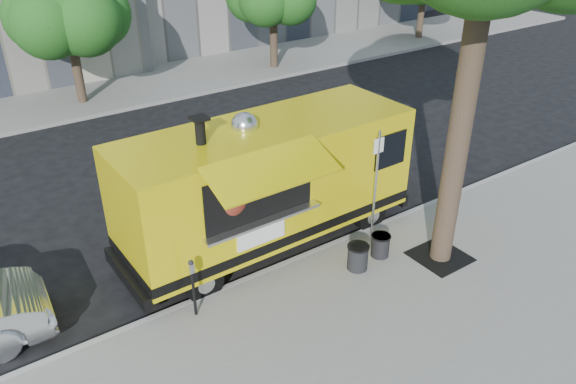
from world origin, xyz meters
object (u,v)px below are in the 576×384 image
at_px(sign_post, 376,184).
at_px(food_truck, 267,182).
at_px(trash_bin_left, 358,256).
at_px(trash_bin_right, 380,245).
at_px(far_tree_b, 65,6).
at_px(parking_meter, 193,281).

distance_m(sign_post, food_truck, 2.51).
relative_size(trash_bin_left, trash_bin_right, 1.10).
bearing_deg(far_tree_b, food_truck, -86.68).
height_order(food_truck, trash_bin_left, food_truck).
xyz_separation_m(food_truck, trash_bin_right, (1.75, -2.12, -1.27)).
height_order(far_tree_b, food_truck, far_tree_b).
relative_size(parking_meter, food_truck, 0.18).
xyz_separation_m(far_tree_b, sign_post, (2.55, -14.25, -1.98)).
bearing_deg(trash_bin_right, sign_post, 79.69).
relative_size(far_tree_b, trash_bin_left, 9.09).
relative_size(far_tree_b, parking_meter, 4.12).
height_order(parking_meter, trash_bin_right, parking_meter).
height_order(trash_bin_left, trash_bin_right, trash_bin_left).
xyz_separation_m(sign_post, food_truck, (-1.82, 1.72, -0.13)).
bearing_deg(parking_meter, food_truck, 29.11).
height_order(far_tree_b, trash_bin_left, far_tree_b).
bearing_deg(far_tree_b, trash_bin_right, -80.40).
bearing_deg(parking_meter, trash_bin_right, -7.64).
height_order(parking_meter, trash_bin_left, parking_meter).
bearing_deg(far_tree_b, trash_bin_left, -83.37).
xyz_separation_m(far_tree_b, food_truck, (0.73, -12.53, -2.12)).
relative_size(far_tree_b, trash_bin_right, 9.97).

